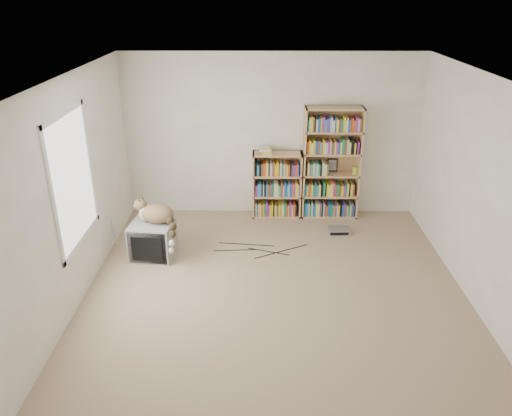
{
  "coord_description": "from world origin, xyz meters",
  "views": [
    {
      "loc": [
        -0.18,
        -4.91,
        3.33
      ],
      "look_at": [
        -0.23,
        1.0,
        0.71
      ],
      "focal_mm": 35.0,
      "sensor_mm": 36.0,
      "label": 1
    }
  ],
  "objects_px": {
    "cat": "(159,217)",
    "bookcase_short": "(277,186)",
    "bookcase_tall": "(331,166)",
    "crt_tv": "(153,240)",
    "dvd_player": "(339,230)"
  },
  "relations": [
    {
      "from": "bookcase_tall",
      "to": "bookcase_short",
      "type": "distance_m",
      "value": 0.9
    },
    {
      "from": "crt_tv",
      "to": "cat",
      "type": "distance_m",
      "value": 0.35
    },
    {
      "from": "bookcase_tall",
      "to": "dvd_player",
      "type": "xyz_separation_m",
      "value": [
        0.08,
        -0.64,
        -0.79
      ]
    },
    {
      "from": "cat",
      "to": "bookcase_short",
      "type": "distance_m",
      "value": 2.09
    },
    {
      "from": "cat",
      "to": "bookcase_tall",
      "type": "distance_m",
      "value": 2.78
    },
    {
      "from": "cat",
      "to": "bookcase_tall",
      "type": "relative_size",
      "value": 0.38
    },
    {
      "from": "crt_tv",
      "to": "bookcase_short",
      "type": "height_order",
      "value": "bookcase_short"
    },
    {
      "from": "bookcase_short",
      "to": "crt_tv",
      "type": "bearing_deg",
      "value": -141.33
    },
    {
      "from": "crt_tv",
      "to": "dvd_player",
      "type": "xyz_separation_m",
      "value": [
        2.6,
        0.71,
        -0.2
      ]
    },
    {
      "from": "cat",
      "to": "bookcase_short",
      "type": "relative_size",
      "value": 0.63
    },
    {
      "from": "bookcase_tall",
      "to": "crt_tv",
      "type": "bearing_deg",
      "value": -151.74
    },
    {
      "from": "crt_tv",
      "to": "cat",
      "type": "relative_size",
      "value": 0.92
    },
    {
      "from": "crt_tv",
      "to": "bookcase_tall",
      "type": "relative_size",
      "value": 0.35
    },
    {
      "from": "bookcase_tall",
      "to": "dvd_player",
      "type": "distance_m",
      "value": 1.02
    },
    {
      "from": "bookcase_tall",
      "to": "bookcase_short",
      "type": "bearing_deg",
      "value": -179.97
    }
  ]
}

